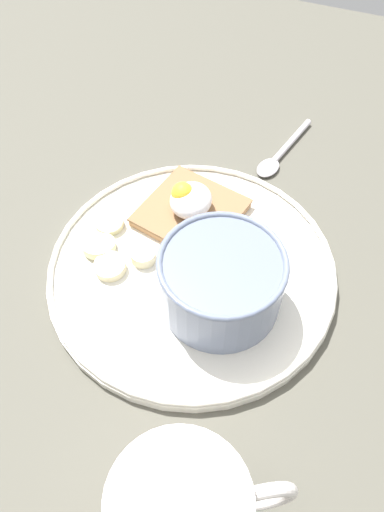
% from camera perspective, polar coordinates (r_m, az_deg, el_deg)
% --- Properties ---
extents(ground_plane, '(1.20, 1.20, 0.02)m').
position_cam_1_polar(ground_plane, '(0.53, 0.00, -2.55)').
color(ground_plane, '#504E44').
rests_on(ground_plane, ground).
extents(plate, '(0.30, 0.30, 0.02)m').
position_cam_1_polar(plate, '(0.52, 0.00, -1.45)').
color(plate, silver).
rests_on(plate, ground_plane).
extents(oatmeal_bowl, '(0.12, 0.12, 0.07)m').
position_cam_1_polar(oatmeal_bowl, '(0.47, 3.34, -2.89)').
color(oatmeal_bowl, slate).
rests_on(oatmeal_bowl, plate).
extents(toast_slice, '(0.12, 0.12, 0.01)m').
position_cam_1_polar(toast_slice, '(0.55, -0.12, 5.04)').
color(toast_slice, olive).
rests_on(toast_slice, plate).
extents(poached_egg, '(0.05, 0.05, 0.03)m').
position_cam_1_polar(poached_egg, '(0.54, -0.29, 6.53)').
color(poached_egg, white).
rests_on(poached_egg, toast_slice).
extents(banana_slice_front, '(0.05, 0.05, 0.01)m').
position_cam_1_polar(banana_slice_front, '(0.53, -10.60, 1.16)').
color(banana_slice_front, beige).
rests_on(banana_slice_front, plate).
extents(banana_slice_left, '(0.03, 0.03, 0.01)m').
position_cam_1_polar(banana_slice_left, '(0.52, -9.34, -1.20)').
color(banana_slice_left, beige).
rests_on(banana_slice_left, plate).
extents(banana_slice_back, '(0.03, 0.03, 0.01)m').
position_cam_1_polar(banana_slice_back, '(0.52, -5.59, 0.05)').
color(banana_slice_back, beige).
rests_on(banana_slice_back, plate).
extents(banana_slice_right, '(0.04, 0.04, 0.02)m').
position_cam_1_polar(banana_slice_right, '(0.55, -9.46, 3.85)').
color(banana_slice_right, beige).
rests_on(banana_slice_right, plate).
extents(spoon, '(0.13, 0.05, 0.01)m').
position_cam_1_polar(spoon, '(0.65, 9.96, 11.32)').
color(spoon, silver).
rests_on(spoon, ground_plane).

